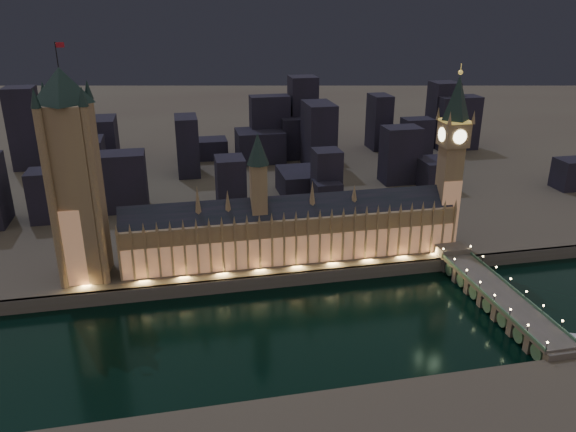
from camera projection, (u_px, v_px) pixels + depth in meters
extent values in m
plane|color=black|center=(300.00, 324.00, 287.85)|extent=(2000.00, 2000.00, 0.00)
cube|color=#473C34|center=(214.00, 117.00, 760.09)|extent=(2000.00, 960.00, 8.00)
cube|color=#515045|center=(285.00, 280.00, 323.73)|extent=(2000.00, 2.50, 8.00)
cube|color=#876E56|center=(292.00, 236.00, 338.02)|extent=(200.03, 20.27, 28.00)
cube|color=tan|center=(296.00, 251.00, 330.51)|extent=(200.00, 0.50, 18.00)
cube|color=black|center=(292.00, 210.00, 331.81)|extent=(200.02, 16.53, 16.26)
cube|color=#876E56|center=(259.00, 191.00, 323.23)|extent=(9.00, 9.00, 32.00)
cone|color=#1C322E|center=(258.00, 149.00, 314.09)|extent=(13.00, 13.00, 18.00)
cube|color=#876E56|center=(119.00, 258.00, 309.28)|extent=(1.20, 1.20, 28.00)
cone|color=#876E56|center=(116.00, 230.00, 303.61)|extent=(2.00, 2.00, 6.00)
cube|color=#876E56|center=(133.00, 257.00, 310.64)|extent=(1.20, 1.20, 28.00)
cone|color=#876E56|center=(130.00, 228.00, 304.97)|extent=(2.00, 2.00, 6.00)
cube|color=#876E56|center=(146.00, 256.00, 312.00)|extent=(1.20, 1.20, 28.00)
cone|color=#876E56|center=(143.00, 227.00, 306.34)|extent=(2.00, 2.00, 6.00)
cube|color=#876E56|center=(159.00, 255.00, 313.37)|extent=(1.20, 1.20, 28.00)
cone|color=#876E56|center=(156.00, 226.00, 307.70)|extent=(2.00, 2.00, 6.00)
cube|color=#876E56|center=(172.00, 254.00, 314.73)|extent=(1.20, 1.20, 28.00)
cone|color=#876E56|center=(170.00, 225.00, 309.06)|extent=(2.00, 2.00, 6.00)
cube|color=#876E56|center=(185.00, 253.00, 316.09)|extent=(1.20, 1.20, 28.00)
cone|color=#876E56|center=(183.00, 224.00, 310.43)|extent=(2.00, 2.00, 6.00)
cube|color=#876E56|center=(198.00, 252.00, 317.46)|extent=(1.20, 1.20, 28.00)
cone|color=#876E56|center=(196.00, 223.00, 311.79)|extent=(2.00, 2.00, 6.00)
cube|color=#876E56|center=(210.00, 250.00, 318.82)|extent=(1.20, 1.20, 28.00)
cone|color=#876E56|center=(209.00, 222.00, 313.15)|extent=(2.00, 2.00, 6.00)
cube|color=#876E56|center=(223.00, 249.00, 320.18)|extent=(1.20, 1.20, 28.00)
cone|color=#876E56|center=(222.00, 221.00, 314.52)|extent=(2.00, 2.00, 6.00)
cube|color=#876E56|center=(235.00, 248.00, 321.55)|extent=(1.20, 1.20, 28.00)
cone|color=#876E56|center=(234.00, 220.00, 315.88)|extent=(2.00, 2.00, 6.00)
cube|color=#876E56|center=(248.00, 247.00, 322.91)|extent=(1.20, 1.20, 28.00)
cone|color=#876E56|center=(247.00, 219.00, 317.24)|extent=(2.00, 2.00, 6.00)
cube|color=#876E56|center=(260.00, 246.00, 324.27)|extent=(1.20, 1.20, 28.00)
cone|color=#876E56|center=(259.00, 219.00, 318.61)|extent=(2.00, 2.00, 6.00)
cube|color=#876E56|center=(272.00, 245.00, 325.64)|extent=(1.20, 1.20, 28.00)
cone|color=#876E56|center=(272.00, 218.00, 319.97)|extent=(2.00, 2.00, 6.00)
cube|color=#876E56|center=(284.00, 244.00, 327.00)|extent=(1.20, 1.20, 28.00)
cone|color=#876E56|center=(284.00, 217.00, 321.33)|extent=(2.00, 2.00, 6.00)
cube|color=#876E56|center=(296.00, 243.00, 328.36)|extent=(1.20, 1.20, 28.00)
cone|color=#876E56|center=(296.00, 216.00, 322.70)|extent=(2.00, 2.00, 6.00)
cube|color=#876E56|center=(308.00, 242.00, 329.73)|extent=(1.20, 1.20, 28.00)
cone|color=#876E56|center=(308.00, 215.00, 324.06)|extent=(2.00, 2.00, 6.00)
cube|color=#876E56|center=(320.00, 241.00, 331.09)|extent=(1.20, 1.20, 28.00)
cone|color=#876E56|center=(320.00, 214.00, 325.42)|extent=(2.00, 2.00, 6.00)
cube|color=#876E56|center=(331.00, 240.00, 332.45)|extent=(1.20, 1.20, 28.00)
cone|color=#876E56|center=(332.00, 213.00, 326.79)|extent=(2.00, 2.00, 6.00)
cube|color=#876E56|center=(343.00, 239.00, 333.82)|extent=(1.20, 1.20, 28.00)
cone|color=#876E56|center=(344.00, 212.00, 328.15)|extent=(2.00, 2.00, 6.00)
cube|color=#876E56|center=(354.00, 238.00, 335.18)|extent=(1.20, 1.20, 28.00)
cone|color=#876E56|center=(355.00, 211.00, 329.51)|extent=(2.00, 2.00, 6.00)
cube|color=#876E56|center=(366.00, 237.00, 336.54)|extent=(1.20, 1.20, 28.00)
cone|color=#876E56|center=(367.00, 210.00, 330.88)|extent=(2.00, 2.00, 6.00)
cube|color=#876E56|center=(377.00, 236.00, 337.91)|extent=(1.20, 1.20, 28.00)
cone|color=#876E56|center=(378.00, 209.00, 332.24)|extent=(2.00, 2.00, 6.00)
cube|color=#876E56|center=(388.00, 235.00, 339.27)|extent=(1.20, 1.20, 28.00)
cone|color=#876E56|center=(390.00, 209.00, 333.60)|extent=(2.00, 2.00, 6.00)
cube|color=#876E56|center=(399.00, 234.00, 340.63)|extent=(1.20, 1.20, 28.00)
cone|color=#876E56|center=(401.00, 208.00, 334.97)|extent=(2.00, 2.00, 6.00)
cube|color=#876E56|center=(410.00, 233.00, 342.00)|extent=(1.20, 1.20, 28.00)
cone|color=#876E56|center=(412.00, 207.00, 336.33)|extent=(2.00, 2.00, 6.00)
cube|color=#876E56|center=(421.00, 232.00, 343.36)|extent=(1.20, 1.20, 28.00)
cone|color=#876E56|center=(423.00, 206.00, 337.69)|extent=(2.00, 2.00, 6.00)
cube|color=#876E56|center=(432.00, 231.00, 344.72)|extent=(1.20, 1.20, 28.00)
cone|color=#876E56|center=(434.00, 205.00, 339.06)|extent=(2.00, 2.00, 6.00)
cube|color=#876E56|center=(443.00, 230.00, 346.09)|extent=(1.20, 1.20, 28.00)
cone|color=#876E56|center=(445.00, 204.00, 340.42)|extent=(2.00, 2.00, 6.00)
cube|color=#876E56|center=(453.00, 229.00, 347.45)|extent=(1.20, 1.20, 28.00)
cone|color=#876E56|center=(456.00, 203.00, 341.78)|extent=(2.00, 2.00, 6.00)
cone|color=#876E56|center=(198.00, 200.00, 317.65)|extent=(4.40, 4.40, 18.00)
cone|color=#876E56|center=(228.00, 201.00, 321.63)|extent=(4.40, 4.40, 14.00)
cone|color=#876E56|center=(312.00, 194.00, 330.80)|extent=(4.40, 4.40, 16.00)
cone|color=#876E56|center=(354.00, 194.00, 336.50)|extent=(4.40, 4.40, 12.00)
cube|color=#876E56|center=(77.00, 195.00, 302.48)|extent=(25.31, 25.31, 98.05)
cube|color=tan|center=(81.00, 249.00, 302.16)|extent=(22.00, 0.50, 44.00)
cone|color=#1C322E|center=(61.00, 85.00, 281.27)|extent=(31.68, 31.68, 18.00)
cylinder|color=black|center=(57.00, 54.00, 275.78)|extent=(0.50, 0.50, 12.00)
cube|color=red|center=(60.00, 45.00, 274.56)|extent=(4.00, 0.15, 2.50)
cylinder|color=#876E56|center=(52.00, 203.00, 290.36)|extent=(4.40, 4.40, 98.05)
cone|color=#1C322E|center=(34.00, 98.00, 270.61)|extent=(5.20, 5.20, 10.00)
cylinder|color=#876E56|center=(59.00, 189.00, 310.40)|extent=(4.40, 4.40, 98.05)
cone|color=#1C322E|center=(43.00, 91.00, 290.65)|extent=(5.20, 5.20, 10.00)
cylinder|color=#876E56|center=(96.00, 200.00, 294.56)|extent=(4.40, 4.40, 98.05)
cone|color=#1C322E|center=(82.00, 96.00, 274.81)|extent=(5.20, 5.20, 10.00)
cylinder|color=#876E56|center=(100.00, 187.00, 314.60)|extent=(4.40, 4.40, 98.05)
cone|color=#1C322E|center=(88.00, 89.00, 294.85)|extent=(5.20, 5.20, 10.00)
cube|color=#876E56|center=(447.00, 196.00, 350.20)|extent=(12.18, 12.18, 64.61)
cube|color=tan|center=(450.00, 215.00, 348.32)|extent=(12.00, 0.50, 44.00)
cube|color=#876E56|center=(454.00, 134.00, 335.73)|extent=(15.00, 15.00, 14.57)
cube|color=#F2C64C|center=(455.00, 121.00, 332.85)|extent=(15.75, 15.75, 1.20)
cone|color=#1C322E|center=(458.00, 98.00, 327.87)|extent=(18.00, 18.00, 26.00)
sphere|color=#F2C64C|center=(461.00, 72.00, 322.57)|extent=(2.80, 2.80, 2.80)
cylinder|color=#F2C64C|center=(461.00, 68.00, 321.66)|extent=(0.40, 0.40, 5.00)
cylinder|color=#FFF2BF|center=(460.00, 137.00, 328.67)|extent=(8.40, 0.50, 8.40)
cylinder|color=#FFF2BF|center=(448.00, 131.00, 342.79)|extent=(8.40, 0.50, 8.40)
cylinder|color=#FFF2BF|center=(442.00, 135.00, 334.25)|extent=(0.50, 8.40, 8.40)
cylinder|color=#FFF2BF|center=(466.00, 133.00, 337.21)|extent=(0.50, 8.40, 8.40)
cone|color=#876E56|center=(450.00, 118.00, 323.34)|extent=(2.60, 2.60, 8.00)
cone|color=#876E56|center=(438.00, 113.00, 337.00)|extent=(2.60, 2.60, 8.00)
cone|color=#876E56|center=(474.00, 117.00, 326.20)|extent=(2.60, 2.60, 8.00)
cone|color=#876E56|center=(461.00, 112.00, 339.87)|extent=(2.60, 2.60, 8.00)
cube|color=#515045|center=(502.00, 296.00, 295.60)|extent=(18.80, 100.00, 1.60)
cube|color=#435941|center=(486.00, 295.00, 293.37)|extent=(0.80, 100.00, 1.60)
cube|color=#435941|center=(517.00, 292.00, 296.80)|extent=(0.80, 100.00, 1.60)
cube|color=#515045|center=(452.00, 254.00, 345.98)|extent=(18.80, 12.00, 9.50)
cube|color=#515045|center=(561.00, 360.00, 251.93)|extent=(16.92, 4.00, 9.50)
cylinder|color=black|center=(547.00, 347.00, 247.16)|extent=(0.30, 0.30, 4.40)
sphere|color=#FFD88C|center=(548.00, 342.00, 246.32)|extent=(1.00, 1.00, 1.00)
cube|color=#515045|center=(542.00, 342.00, 264.95)|extent=(16.92, 4.00, 9.50)
cylinder|color=black|center=(527.00, 329.00, 260.17)|extent=(0.30, 0.30, 4.40)
sphere|color=#FFD88C|center=(528.00, 325.00, 259.33)|extent=(1.00, 1.00, 1.00)
cylinder|color=black|center=(562.00, 325.00, 263.61)|extent=(0.30, 0.30, 4.40)
sphere|color=#FFD88C|center=(563.00, 321.00, 262.77)|extent=(1.00, 1.00, 1.00)
cube|color=#515045|center=(524.00, 326.00, 277.96)|extent=(16.92, 4.00, 9.50)
cylinder|color=black|center=(510.00, 313.00, 273.19)|extent=(0.30, 0.30, 4.40)
sphere|color=#FFD88C|center=(511.00, 309.00, 272.35)|extent=(1.00, 1.00, 1.00)
cylinder|color=black|center=(543.00, 310.00, 276.62)|extent=(0.30, 0.30, 4.40)
sphere|color=#FFD88C|center=(544.00, 305.00, 275.78)|extent=(1.00, 1.00, 1.00)
cube|color=#515045|center=(508.00, 311.00, 290.97)|extent=(16.92, 4.00, 9.50)
cylinder|color=black|center=(494.00, 299.00, 286.20)|extent=(0.30, 0.30, 4.40)
sphere|color=#FFD88C|center=(495.00, 295.00, 285.36)|extent=(1.00, 1.00, 1.00)
cylinder|color=black|center=(526.00, 295.00, 289.64)|extent=(0.30, 0.30, 4.40)
sphere|color=#FFD88C|center=(526.00, 291.00, 288.80)|extent=(1.00, 1.00, 1.00)
cube|color=#515045|center=(493.00, 298.00, 303.99)|extent=(16.92, 4.00, 9.50)
cylinder|color=black|center=(480.00, 286.00, 299.22)|extent=(0.30, 0.30, 4.40)
sphere|color=#FFD88C|center=(480.00, 282.00, 298.38)|extent=(1.00, 1.00, 1.00)
cylinder|color=black|center=(510.00, 283.00, 302.65)|extent=(0.30, 0.30, 4.40)
sphere|color=#FFD88C|center=(511.00, 279.00, 301.81)|extent=(1.00, 1.00, 1.00)
cube|color=#515045|center=(479.00, 285.00, 317.00)|extent=(16.92, 4.00, 9.50)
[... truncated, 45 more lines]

